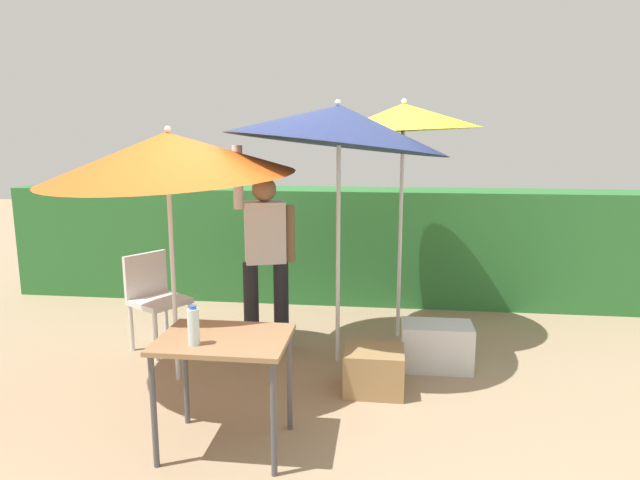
# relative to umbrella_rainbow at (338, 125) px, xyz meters

# --- Properties ---
(ground_plane) EXTENTS (24.00, 24.00, 0.00)m
(ground_plane) POSITION_rel_umbrella_rainbow_xyz_m (-0.14, -0.40, -2.04)
(ground_plane) COLOR #9E8466
(hedge_row) EXTENTS (8.00, 0.70, 1.34)m
(hedge_row) POSITION_rel_umbrella_rainbow_xyz_m (-0.14, 1.91, -1.37)
(hedge_row) COLOR #2D7033
(hedge_row) RESTS_ON ground_plane
(umbrella_rainbow) EXTENTS (1.90, 1.88, 2.35)m
(umbrella_rainbow) POSITION_rel_umbrella_rainbow_xyz_m (0.00, 0.00, 0.00)
(umbrella_rainbow) COLOR silver
(umbrella_rainbow) RESTS_ON ground_plane
(umbrella_orange) EXTENTS (1.94, 1.94, 2.08)m
(umbrella_orange) POSITION_rel_umbrella_rainbow_xyz_m (-1.24, -0.57, -0.23)
(umbrella_orange) COLOR silver
(umbrella_orange) RESTS_ON ground_plane
(umbrella_yellow) EXTENTS (1.44, 1.43, 2.30)m
(umbrella_yellow) POSITION_rel_umbrella_rainbow_xyz_m (0.55, 0.66, 0.08)
(umbrella_yellow) COLOR silver
(umbrella_yellow) RESTS_ON ground_plane
(person_vendor) EXTENTS (0.55, 0.32, 1.88)m
(person_vendor) POSITION_rel_umbrella_rainbow_xyz_m (-0.68, 0.22, -1.11)
(person_vendor) COLOR black
(person_vendor) RESTS_ON ground_plane
(chair_plastic) EXTENTS (0.61, 0.61, 0.89)m
(chair_plastic) POSITION_rel_umbrella_rainbow_xyz_m (-1.70, 0.08, -1.53)
(chair_plastic) COLOR silver
(chair_plastic) RESTS_ON ground_plane
(cooler_box) EXTENTS (0.59, 0.35, 0.39)m
(cooler_box) POSITION_rel_umbrella_rainbow_xyz_m (0.86, -0.07, -1.85)
(cooler_box) COLOR silver
(cooler_box) RESTS_ON ground_plane
(crate_cardboard) EXTENTS (0.46, 0.39, 0.34)m
(crate_cardboard) POSITION_rel_umbrella_rainbow_xyz_m (0.34, -0.58, -1.87)
(crate_cardboard) COLOR #9E7A4C
(crate_cardboard) RESTS_ON ground_plane
(folding_table) EXTENTS (0.80, 0.60, 0.74)m
(folding_table) POSITION_rel_umbrella_rainbow_xyz_m (-0.57, -1.48, -1.40)
(folding_table) COLOR #4C4C51
(folding_table) RESTS_ON ground_plane
(bottle_water) EXTENTS (0.07, 0.07, 0.24)m
(bottle_water) POSITION_rel_umbrella_rainbow_xyz_m (-0.70, -1.63, -1.19)
(bottle_water) COLOR silver
(bottle_water) RESTS_ON folding_table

